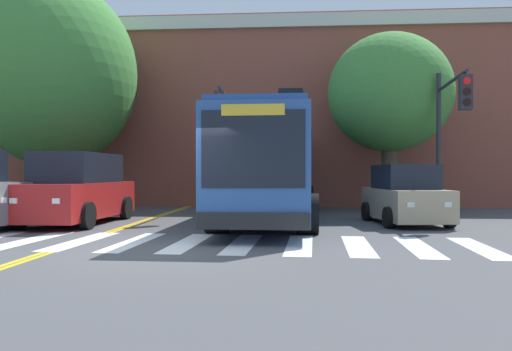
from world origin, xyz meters
TOP-DOWN VIEW (x-y plane):
  - ground_plane at (0.00, 0.00)m, footprint 120.00×120.00m
  - crosswalk at (0.28, 1.02)m, footprint 13.02×3.73m
  - lane_line_yellow_inner at (-2.25, 15.02)m, footprint 0.12×36.00m
  - lane_line_yellow_outer at (-2.09, 15.02)m, footprint 0.12×36.00m
  - city_bus at (1.90, 6.62)m, footprint 3.07×12.23m
  - car_red_near_lane at (-3.95, 4.96)m, footprint 2.19×5.06m
  - car_tan_far_lane at (6.01, 5.54)m, footprint 2.27×3.87m
  - car_silver_behind_bus at (1.37, 14.84)m, footprint 2.33×4.52m
  - traffic_light_near_corner at (7.64, 6.58)m, footprint 0.46×3.54m
  - traffic_light_overhead at (0.20, 8.34)m, footprint 0.34×4.02m
  - street_tree_curbside_large at (6.48, 10.33)m, footprint 6.88×6.90m
  - street_tree_curbside_small at (-7.05, 9.74)m, footprint 9.15×9.06m
  - building_facade at (2.53, 17.18)m, footprint 42.38×8.92m

SIDE VIEW (x-z plane):
  - ground_plane at x=0.00m, z-range 0.00..0.00m
  - lane_line_yellow_inner at x=-2.25m, z-range 0.00..0.01m
  - lane_line_yellow_outer at x=-2.09m, z-range 0.00..0.01m
  - crosswalk at x=0.28m, z-range 0.00..0.01m
  - car_tan_far_lane at x=6.01m, z-range -0.07..1.73m
  - car_silver_behind_bus at x=1.37m, z-range -0.09..1.81m
  - car_red_near_lane at x=-3.95m, z-range -0.05..2.10m
  - city_bus at x=1.90m, z-range 0.12..3.37m
  - traffic_light_overhead at x=0.20m, z-range 0.87..5.56m
  - traffic_light_near_corner at x=7.64m, z-range 0.79..5.83m
  - building_facade at x=2.53m, z-range 0.00..8.85m
  - street_tree_curbside_large at x=6.48m, z-range 1.17..8.27m
  - street_tree_curbside_small at x=-7.05m, z-range 0.88..10.20m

